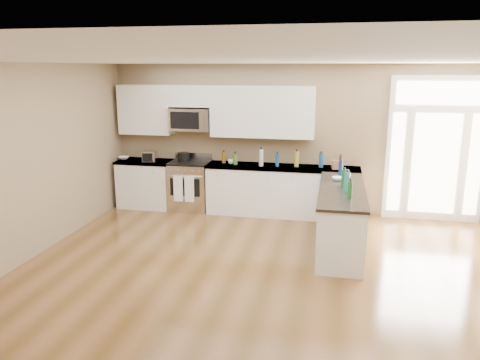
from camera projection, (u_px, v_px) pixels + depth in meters
The scene contains 18 objects.
ground at pixel (257, 311), 5.37m from camera, with size 8.00×8.00×0.00m, color brown.
room_shell at pixel (258, 166), 4.97m from camera, with size 8.00×8.00×8.00m.
back_cabinet_left at pixel (147, 185), 9.35m from camera, with size 1.10×0.66×0.94m.
back_cabinet_right at pixel (282, 192), 8.81m from camera, with size 2.85×0.66×0.94m.
peninsula_cabinet at pixel (341, 220), 7.22m from camera, with size 0.69×2.32×0.94m.
upper_cabinet_left at pixel (146, 110), 9.14m from camera, with size 1.04×0.33×0.95m, color white.
upper_cabinet_right at pixel (262, 112), 8.68m from camera, with size 1.94×0.33×0.95m, color white.
upper_cabinet_short at pixel (191, 96), 8.89m from camera, with size 0.82×0.33×0.40m, color white.
microwave at pixel (191, 119), 8.96m from camera, with size 0.78×0.41×0.42m.
entry_door at pixel (436, 150), 8.33m from camera, with size 1.70×0.10×2.60m.
kitchen_range at pixel (190, 185), 9.16m from camera, with size 0.77×0.69×1.08m.
stockpot at pixel (183, 156), 9.12m from camera, with size 0.23×0.23×0.18m, color black.
toaster_oven at pixel (149, 156), 9.07m from camera, with size 0.25×0.20×0.21m, color silver.
cardboard_box at pixel (337, 165), 8.45m from camera, with size 0.19×0.14×0.16m, color brown.
bowl_left at pixel (124, 158), 9.36m from camera, with size 0.22×0.22×0.05m, color white.
bowl_peninsula at pixel (338, 179), 7.61m from camera, with size 0.18×0.18×0.06m, color white.
cup_counter at pixel (231, 162), 8.90m from camera, with size 0.11×0.11×0.09m, color white.
counter_bottles at pixel (300, 166), 8.11m from camera, with size 2.39×2.15×0.32m.
Camera 1 is at (0.79, -4.81, 2.73)m, focal length 35.00 mm.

